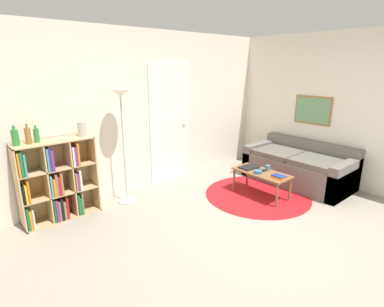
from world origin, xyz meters
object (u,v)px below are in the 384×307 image
bookshelf (55,182)px  coffee_table (261,175)px  cup (268,168)px  vase_on_shelf (82,129)px  bowl (258,172)px  bottle_left (15,137)px  floor_lamp (121,110)px  bottle_middle (28,136)px  laptop (249,167)px  couch (299,167)px  bottle_right (37,135)px

bookshelf → coffee_table: bearing=-26.4°
cup → vase_on_shelf: size_ratio=0.46×
vase_on_shelf → bowl: bearing=-31.5°
bottle_left → vase_on_shelf: 0.81m
floor_lamp → vase_on_shelf: size_ratio=8.84×
bowl → coffee_table: bearing=0.1°
bowl → bottle_left: size_ratio=0.52×
bottle_middle → floor_lamp: bearing=-6.0°
laptop → bottle_middle: 3.27m
laptop → floor_lamp: bearing=151.4°
couch → laptop: 1.07m
cup → bottle_left: size_ratio=0.36×
couch → bottle_middle: bearing=160.3°
bottle_middle → bottle_right: 0.11m
coffee_table → bottle_middle: (-2.97, 1.35, 0.85)m
laptop → bowl: bowl is taller
couch → cup: bearing=176.5°
bookshelf → cup: size_ratio=12.29×
bowl → bottle_middle: bearing=154.8°
vase_on_shelf → bottle_left: bearing=179.5°
bowl → bottle_right: bearing=153.6°
cup → coffee_table: bearing=170.6°
couch → vase_on_shelf: size_ratio=9.26×
cup → vase_on_shelf: 2.89m
coffee_table → bottle_right: bottle_right is taller
couch → coffee_table: size_ratio=1.95×
bookshelf → bottle_left: (-0.38, 0.00, 0.68)m
floor_lamp → bottle_left: (-1.36, 0.14, -0.22)m
bottle_middle → bottle_right: bottle_middle is taller
coffee_table → vase_on_shelf: vase_on_shelf is taller
cup → bottle_right: size_ratio=0.41×
coffee_table → couch: bearing=-4.3°
coffee_table → bottle_left: bottle_left is taller
coffee_table → floor_lamp: bearing=145.1°
bookshelf → bottle_right: size_ratio=5.04×
couch → bottle_left: (-4.13, 1.44, 0.93)m
cup → vase_on_shelf: bearing=150.5°
bowl → cup: 0.22m
coffee_table → bowl: 0.12m
bookshelf → coffee_table: size_ratio=1.19×
bottle_middle → vase_on_shelf: 0.67m
laptop → couch: bearing=-18.6°
bottle_left → floor_lamp: bearing=-5.7°
couch → laptop: (-1.01, 0.34, 0.14)m
floor_lamp → bowl: size_ratio=13.45×
floor_lamp → bottle_right: 1.15m
bookshelf → laptop: 2.96m
couch → vase_on_shelf: (-3.32, 1.43, 0.92)m
couch → cup: (-0.89, 0.06, 0.17)m
laptop → vase_on_shelf: 2.68m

